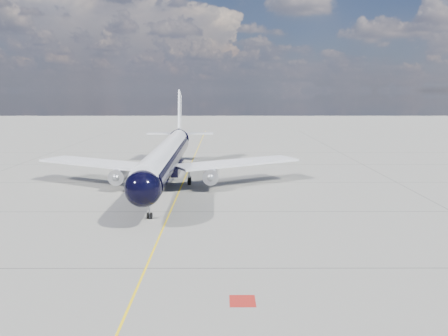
% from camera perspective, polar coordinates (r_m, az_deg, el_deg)
% --- Properties ---
extents(ground, '(320.00, 320.00, 0.00)m').
position_cam_1_polar(ground, '(66.29, -4.99, -1.00)').
color(ground, gray).
rests_on(ground, ground).
extents(taxiway_centerline, '(0.16, 160.00, 0.01)m').
position_cam_1_polar(taxiway_centerline, '(61.41, -5.38, -1.89)').
color(taxiway_centerline, yellow).
rests_on(taxiway_centerline, ground).
extents(red_marking, '(1.60, 1.60, 0.01)m').
position_cam_1_polar(red_marking, '(27.90, 2.43, -16.96)').
color(red_marking, maroon).
rests_on(red_marking, ground).
extents(main_airliner, '(36.66, 44.51, 12.88)m').
position_cam_1_polar(main_airliner, '(59.64, -7.38, 1.61)').
color(main_airliner, black).
rests_on(main_airliner, ground).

